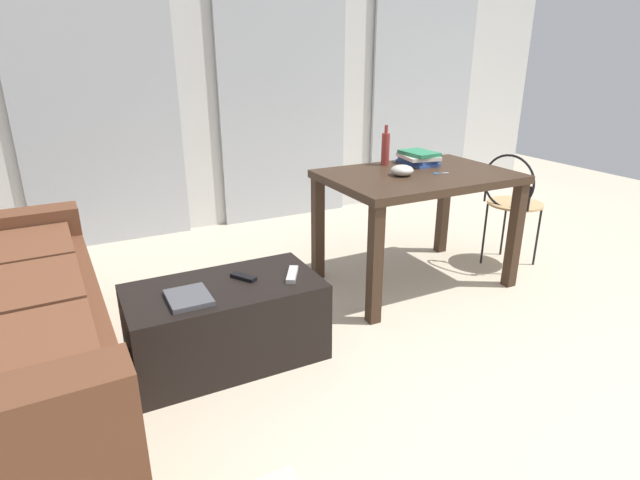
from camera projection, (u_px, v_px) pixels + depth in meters
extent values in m
plane|color=beige|center=(429.00, 311.00, 3.12)|extent=(8.93, 8.93, 0.00)
cube|color=silver|center=(280.00, 82.00, 4.58)|extent=(6.07, 0.10, 2.47)
cube|color=#B2B7BC|center=(99.00, 111.00, 3.90)|extent=(1.21, 0.03, 2.14)
cube|color=#B2B7BC|center=(285.00, 102.00, 4.56)|extent=(1.21, 0.03, 2.14)
cube|color=#B2B7BC|center=(423.00, 96.00, 5.23)|extent=(1.21, 0.03, 2.14)
cube|color=brown|center=(1.00, 255.00, 2.65)|extent=(0.69, 0.56, 0.10)
cube|color=black|center=(226.00, 322.00, 2.57)|extent=(0.95, 0.50, 0.42)
cube|color=#382619|center=(418.00, 177.00, 3.28)|extent=(1.19, 0.82, 0.05)
cube|color=#382619|center=(375.00, 266.00, 2.88)|extent=(0.07, 0.07, 0.71)
cube|color=#382619|center=(515.00, 236.00, 3.35)|extent=(0.07, 0.07, 0.71)
cube|color=#382619|center=(318.00, 229.00, 3.48)|extent=(0.07, 0.07, 0.71)
cube|color=#382619|center=(443.00, 208.00, 3.94)|extent=(0.07, 0.07, 0.71)
cylinder|color=tan|center=(515.00, 204.00, 3.65)|extent=(0.39, 0.39, 0.02)
cylinder|color=black|center=(537.00, 235.00, 3.72)|extent=(0.02, 0.02, 0.46)
cylinder|color=black|center=(504.00, 226.00, 3.91)|extent=(0.02, 0.02, 0.46)
cylinder|color=black|center=(518.00, 244.00, 3.55)|extent=(0.02, 0.02, 0.46)
cylinder|color=black|center=(484.00, 234.00, 3.75)|extent=(0.02, 0.02, 0.46)
torus|color=black|center=(508.00, 182.00, 3.50)|extent=(0.11, 0.38, 0.38)
cylinder|color=black|center=(529.00, 199.00, 3.42)|extent=(0.02, 0.02, 0.17)
cylinder|color=black|center=(486.00, 190.00, 3.65)|extent=(0.02, 0.02, 0.17)
cylinder|color=#99332D|center=(385.00, 149.00, 3.46)|extent=(0.06, 0.06, 0.21)
cylinder|color=#99332D|center=(386.00, 129.00, 3.41)|extent=(0.02, 0.02, 0.06)
ellipsoid|color=beige|center=(402.00, 170.00, 3.18)|extent=(0.14, 0.14, 0.07)
cube|color=#33519E|center=(418.00, 163.00, 3.51)|extent=(0.18, 0.28, 0.02)
cube|color=#33519E|center=(419.00, 160.00, 3.50)|extent=(0.21, 0.26, 0.02)
cube|color=silver|center=(418.00, 157.00, 3.49)|extent=(0.26, 0.30, 0.02)
cube|color=#2D7F56|center=(419.00, 153.00, 3.47)|extent=(0.19, 0.26, 0.03)
cube|color=#9EA0A5|center=(443.00, 173.00, 3.25)|extent=(0.07, 0.02, 0.00)
torus|color=#3372B2|center=(436.00, 174.00, 3.23)|extent=(0.03, 0.03, 0.00)
cube|color=#9EA0A5|center=(444.00, 173.00, 3.24)|extent=(0.07, 0.04, 0.00)
torus|color=#3372B2|center=(436.00, 173.00, 3.24)|extent=(0.03, 0.03, 0.00)
cube|color=black|center=(243.00, 277.00, 2.57)|extent=(0.11, 0.14, 0.02)
cube|color=#B7B7B2|center=(292.00, 274.00, 2.60)|extent=(0.13, 0.18, 0.02)
cube|color=#4C4C51|center=(189.00, 298.00, 2.35)|extent=(0.19, 0.23, 0.02)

